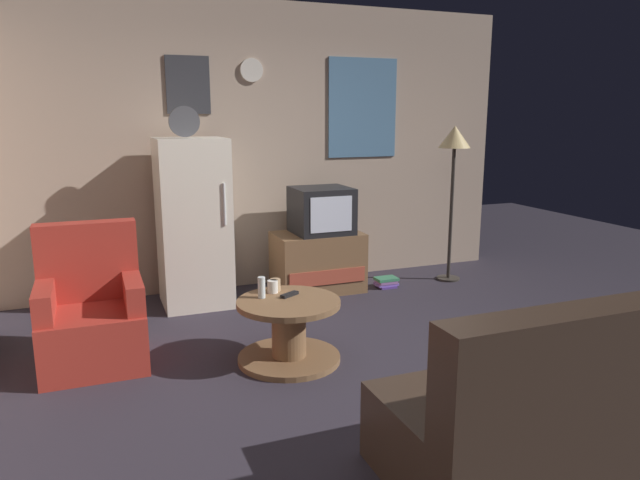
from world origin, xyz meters
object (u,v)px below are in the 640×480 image
couch (564,411)px  standing_lamp (454,149)px  mug_ceramic_tan (275,285)px  book_stack (386,282)px  wine_glass (262,287)px  crt_tv (321,210)px  mug_ceramic_white (273,287)px  remote_control (289,295)px  armchair (92,316)px  tv_stand (318,262)px  coffee_table (289,331)px  fridge (193,222)px

couch → standing_lamp: bearing=65.6°
mug_ceramic_tan → book_stack: mug_ceramic_tan is taller
wine_glass → couch: bearing=-61.9°
crt_tv → wine_glass: 1.72m
mug_ceramic_white → crt_tv: bearing=55.6°
couch → remote_control: bearing=113.6°
standing_lamp → mug_ceramic_tan: size_ratio=17.67×
mug_ceramic_tan → remote_control: (0.06, -0.15, -0.03)m
armchair → tv_stand: bearing=26.1°
mug_ceramic_white → armchair: bearing=167.1°
standing_lamp → coffee_table: size_ratio=2.21×
tv_stand → standing_lamp: standing_lamp is taller
fridge → remote_control: (0.42, -1.45, -0.30)m
fridge → tv_stand: 1.27m
crt_tv → couch: size_ratio=0.32×
tv_stand → armchair: (-2.07, -1.01, 0.05)m
coffee_table → mug_ceramic_white: bearing=103.7°
tv_stand → mug_ceramic_white: size_ratio=9.33×
tv_stand → book_stack: tv_stand is taller
crt_tv → mug_ceramic_white: bearing=-124.4°
crt_tv → tv_stand: bearing=178.6°
armchair → couch: 3.03m
tv_stand → couch: bearing=-89.6°
fridge → wine_glass: fridge is taller
mug_ceramic_white → coffee_table: bearing=-76.3°
standing_lamp → book_stack: 1.50m
mug_ceramic_white → couch: 2.11m
wine_glass → book_stack: 2.10m
fridge → book_stack: 2.00m
remote_control → book_stack: (1.44, 1.27, -0.41)m
fridge → book_stack: size_ratio=8.06×
crt_tv → mug_ceramic_tan: (-0.86, -1.26, -0.31)m
fridge → couch: (1.20, -3.24, -0.44)m
fridge → crt_tv: (1.22, -0.03, 0.04)m
crt_tv → wine_glass: size_ratio=3.60×
fridge → armchair: size_ratio=1.84×
remote_control → tv_stand: bearing=32.3°
mug_ceramic_white → book_stack: bearing=36.9°
wine_glass → mug_ceramic_tan: bearing=41.5°
coffee_table → mug_ceramic_tan: (-0.02, 0.24, 0.27)m
armchair → standing_lamp: bearing=14.2°
standing_lamp → armchair: 3.74m
coffee_table → standing_lamp: bearing=31.7°
wine_glass → armchair: (-1.12, 0.37, -0.18)m
remote_control → couch: size_ratio=0.09×
standing_lamp → wine_glass: bearing=-152.2°
standing_lamp → couch: 3.54m
book_stack → mug_ceramic_tan: bearing=-143.3°
mug_ceramic_tan → couch: (0.84, -1.95, -0.18)m
fridge → crt_tv: fridge is taller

